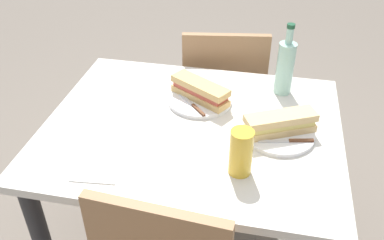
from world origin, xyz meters
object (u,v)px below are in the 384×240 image
(knife_near, at_px, (289,141))
(plate_far, at_px, (201,100))
(plate_near, at_px, (279,134))
(baguette_sandwich_near, at_px, (280,124))
(chair_near, at_px, (223,95))
(water_bottle, at_px, (285,67))
(dining_table, at_px, (192,152))
(beer_glass, at_px, (241,152))
(knife_far, at_px, (193,105))
(baguette_sandwich_far, at_px, (201,91))

(knife_near, relative_size, plate_far, 0.75)
(plate_near, height_order, knife_near, knife_near)
(baguette_sandwich_near, bearing_deg, chair_near, -66.53)
(water_bottle, bearing_deg, dining_table, 43.61)
(dining_table, height_order, beer_glass, beer_glass)
(knife_near, distance_m, water_bottle, 0.34)
(chair_near, distance_m, knife_near, 0.77)
(knife_near, height_order, plate_far, knife_near)
(plate_far, height_order, knife_far, knife_far)
(plate_far, bearing_deg, plate_near, 152.49)
(dining_table, relative_size, knife_far, 7.20)
(dining_table, relative_size, plate_near, 4.25)
(dining_table, distance_m, plate_near, 0.32)
(plate_near, relative_size, beer_glass, 1.61)
(plate_far, bearing_deg, beer_glass, 117.32)
(knife_far, bearing_deg, beer_glass, 124.11)
(dining_table, relative_size, plate_far, 4.25)
(chair_near, xyz_separation_m, plate_near, (-0.26, 0.61, 0.25))
(baguette_sandwich_far, xyz_separation_m, water_bottle, (-0.29, -0.13, 0.06))
(plate_far, relative_size, baguette_sandwich_far, 1.01)
(plate_near, bearing_deg, plate_far, -27.51)
(knife_far, bearing_deg, water_bottle, -149.08)
(knife_near, bearing_deg, plate_far, -31.22)
(dining_table, height_order, water_bottle, water_bottle)
(knife_near, height_order, water_bottle, water_bottle)
(chair_near, relative_size, plate_near, 3.57)
(plate_near, height_order, plate_far, same)
(chair_near, bearing_deg, baguette_sandwich_far, 86.57)
(knife_near, xyz_separation_m, water_bottle, (0.03, -0.33, 0.09))
(plate_near, relative_size, plate_far, 1.00)
(baguette_sandwich_near, distance_m, plate_far, 0.33)
(plate_far, relative_size, water_bottle, 0.86)
(chair_near, bearing_deg, water_bottle, 129.52)
(chair_near, distance_m, water_bottle, 0.55)
(chair_near, relative_size, beer_glass, 5.73)
(baguette_sandwich_far, bearing_deg, knife_near, 148.78)
(knife_far, distance_m, water_bottle, 0.38)
(plate_near, distance_m, beer_glass, 0.24)
(dining_table, distance_m, baguette_sandwich_far, 0.23)
(knife_far, bearing_deg, dining_table, 99.82)
(plate_near, relative_size, baguette_sandwich_far, 1.01)
(dining_table, relative_size, baguette_sandwich_far, 4.28)
(baguette_sandwich_near, xyz_separation_m, water_bottle, (-0.00, -0.29, 0.06))
(dining_table, bearing_deg, beer_glass, 132.35)
(baguette_sandwich_far, bearing_deg, beer_glass, 117.32)
(beer_glass, bearing_deg, baguette_sandwich_far, -62.68)
(plate_near, distance_m, plate_far, 0.33)
(dining_table, bearing_deg, plate_near, 179.61)
(chair_near, height_order, water_bottle, water_bottle)
(chair_near, bearing_deg, knife_far, 84.69)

